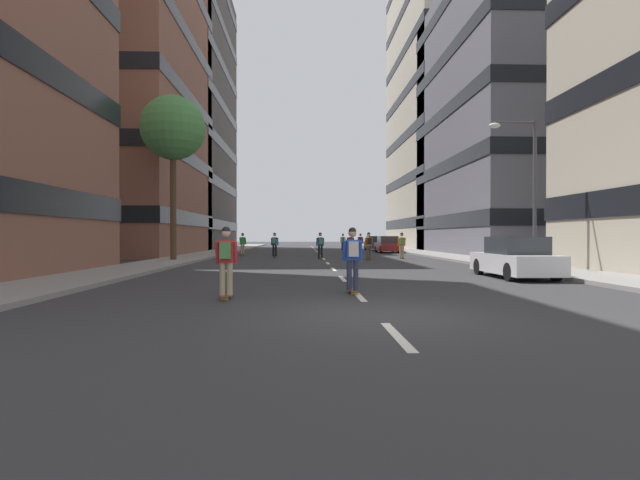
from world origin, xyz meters
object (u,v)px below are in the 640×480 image
(skater_3, at_px, (369,244))
(skater_8, at_px, (226,258))
(parked_car_mid, at_px, (515,259))
(streetlamp_right, at_px, (527,177))
(skater_7, at_px, (353,256))
(skater_0, at_px, (320,244))
(skater_1, at_px, (343,241))
(skater_2, at_px, (243,243))
(parked_car_near, at_px, (375,244))
(street_tree_near, at_px, (173,129))
(skater_9, at_px, (360,241))
(skater_6, at_px, (275,243))
(parked_car_far, at_px, (387,245))
(skater_4, at_px, (402,244))
(skater_5, at_px, (350,243))

(skater_3, distance_m, skater_8, 20.30)
(parked_car_mid, distance_m, skater_8, 11.29)
(streetlamp_right, distance_m, skater_7, 12.13)
(parked_car_mid, relative_size, skater_0, 2.47)
(skater_1, xyz_separation_m, skater_2, (-8.90, -10.97, -0.03))
(parked_car_near, xyz_separation_m, skater_0, (-6.62, -19.58, 0.32))
(parked_car_mid, relative_size, skater_8, 2.47)
(streetlamp_right, height_order, skater_2, streetlamp_right)
(skater_0, distance_m, skater_7, 19.61)
(parked_car_mid, bearing_deg, skater_3, 104.57)
(street_tree_near, xyz_separation_m, skater_9, (13.27, 17.52, -6.86))
(skater_0, distance_m, skater_6, 3.92)
(streetlamp_right, relative_size, skater_6, 3.65)
(parked_car_near, bearing_deg, parked_car_mid, -90.00)
(skater_3, xyz_separation_m, skater_9, (1.32, 15.40, 0.00))
(street_tree_near, height_order, skater_1, street_tree_near)
(parked_car_far, bearing_deg, street_tree_near, -135.33)
(parked_car_far, bearing_deg, skater_0, -119.24)
(parked_car_mid, height_order, skater_6, skater_6)
(skater_4, bearing_deg, parked_car_mid, -85.75)
(parked_car_near, relative_size, skater_3, 2.47)
(parked_car_far, xyz_separation_m, skater_7, (-6.51, -31.44, 0.32))
(street_tree_near, distance_m, skater_2, 12.15)
(skater_2, xyz_separation_m, skater_6, (2.74, -3.81, 0.03))
(skater_7, bearing_deg, parked_car_near, 80.57)
(skater_8, relative_size, skater_9, 1.00)
(skater_9, bearing_deg, skater_0, -107.40)
(skater_2, distance_m, skater_9, 13.04)
(skater_2, distance_m, skater_7, 26.40)
(streetlamp_right, bearing_deg, parked_car_far, 94.94)
(parked_car_far, relative_size, skater_6, 2.47)
(parked_car_mid, xyz_separation_m, skater_0, (-6.62, 14.95, 0.32))
(parked_car_far, relative_size, skater_0, 2.47)
(skater_9, bearing_deg, skater_3, -94.88)
(parked_car_far, xyz_separation_m, skater_1, (-3.65, 5.23, 0.32))
(parked_car_mid, xyz_separation_m, skater_3, (-3.54, 13.60, 0.32))
(parked_car_near, height_order, skater_0, skater_0)
(skater_1, relative_size, skater_6, 1.00)
(parked_car_mid, xyz_separation_m, skater_1, (-3.65, 32.01, 0.32))
(skater_3, relative_size, skater_5, 1.00)
(parked_car_mid, height_order, skater_0, skater_0)
(parked_car_near, relative_size, skater_8, 2.47)
(parked_car_far, bearing_deg, skater_3, -105.01)
(skater_6, bearing_deg, skater_2, 125.69)
(skater_3, bearing_deg, skater_9, 85.12)
(parked_car_far, distance_m, skater_6, 13.70)
(skater_0, relative_size, skater_3, 1.00)
(street_tree_near, bearing_deg, parked_car_far, 44.67)
(skater_0, height_order, skater_4, same)
(skater_7, bearing_deg, street_tree_near, 119.10)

